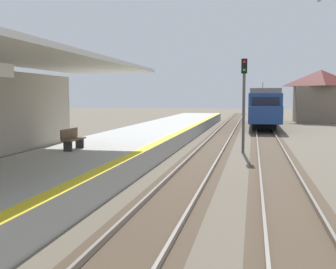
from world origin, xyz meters
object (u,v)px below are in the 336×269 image
at_px(approaching_train, 263,106).
at_px(rail_signal_post, 244,95).
at_px(platform_bench, 72,138).
at_px(distant_trackside_house, 320,95).

bearing_deg(approaching_train, rail_signal_post, -94.04).
xyz_separation_m(platform_bench, distant_trackside_house, (15.48, 38.22, 1.96)).
relative_size(approaching_train, rail_signal_post, 3.77).
height_order(rail_signal_post, distant_trackside_house, distant_trackside_house).
bearing_deg(distant_trackside_house, rail_signal_post, -105.51).
height_order(platform_bench, distant_trackside_house, distant_trackside_house).
relative_size(rail_signal_post, platform_bench, 3.25).
distance_m(rail_signal_post, platform_bench, 10.26).
xyz_separation_m(approaching_train, rail_signal_post, (-1.56, -22.05, 1.02)).
height_order(rail_signal_post, platform_bench, rail_signal_post).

